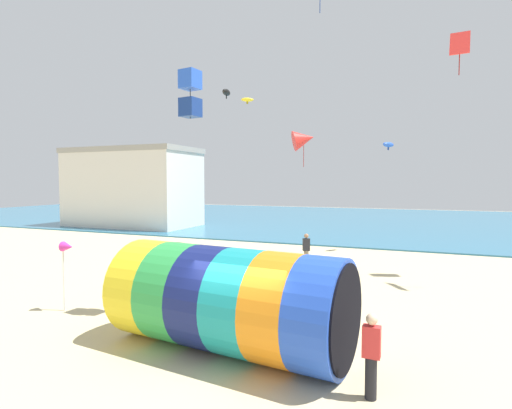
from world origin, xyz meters
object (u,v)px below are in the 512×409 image
at_px(kite_black_parafoil, 226,92).
at_px(kite_yellow_parafoil, 247,100).
at_px(bystander_near_water, 306,250).
at_px(kite_blue_box, 190,94).
at_px(kite_blue_parafoil, 388,145).
at_px(giant_inflatable_tube, 229,300).
at_px(kite_red_diamond, 460,44).
at_px(beach_flag, 67,249).
at_px(kite_handler, 371,355).
at_px(kite_red_delta, 304,139).

bearing_deg(kite_black_parafoil, kite_yellow_parafoil, 98.69).
relative_size(kite_yellow_parafoil, bystander_near_water, 0.53).
distance_m(kite_blue_box, kite_black_parafoil, 10.91).
height_order(kite_blue_parafoil, bystander_near_water, kite_blue_parafoil).
bearing_deg(kite_yellow_parafoil, kite_blue_parafoil, 1.89).
relative_size(kite_blue_parafoil, kite_black_parafoil, 0.96).
xyz_separation_m(giant_inflatable_tube, kite_blue_parafoil, (2.87, 17.28, 5.43)).
xyz_separation_m(giant_inflatable_tube, kite_red_diamond, (5.72, 5.22, 7.50)).
relative_size(kite_yellow_parafoil, kite_red_diamond, 0.66).
relative_size(kite_blue_box, beach_flag, 0.65).
distance_m(kite_black_parafoil, bystander_near_water, 10.26).
xyz_separation_m(kite_yellow_parafoil, kite_red_diamond, (12.37, -11.75, -1.38)).
relative_size(giant_inflatable_tube, kite_handler, 3.70).
distance_m(kite_blue_parafoil, bystander_near_water, 9.46).
xyz_separation_m(kite_blue_box, kite_black_parafoil, (-3.58, 10.03, 2.39)).
bearing_deg(kite_red_delta, bystander_near_water, -72.06).
xyz_separation_m(kite_blue_parafoil, bystander_near_water, (-3.58, -6.47, -5.89)).
xyz_separation_m(kite_red_diamond, kite_black_parafoil, (-11.62, 6.82, 0.81)).
distance_m(kite_red_diamond, beach_flag, 14.62).
xyz_separation_m(giant_inflatable_tube, kite_red_delta, (-1.70, 13.87, 5.61)).
relative_size(kite_blue_parafoil, beach_flag, 0.45).
bearing_deg(kite_red_delta, beach_flag, -110.27).
relative_size(kite_blue_parafoil, kite_red_diamond, 0.77).
distance_m(kite_blue_parafoil, kite_red_diamond, 12.57).
bearing_deg(kite_black_parafoil, beach_flag, -93.16).
relative_size(kite_blue_box, kite_yellow_parafoil, 1.70).
bearing_deg(kite_black_parafoil, kite_blue_box, -70.35).
bearing_deg(kite_blue_box, kite_black_parafoil, 109.65).
bearing_deg(kite_red_diamond, kite_red_delta, 130.63).
relative_size(kite_red_diamond, beach_flag, 0.58).
bearing_deg(bystander_near_water, giant_inflatable_tube, -86.24).
bearing_deg(kite_yellow_parafoil, giant_inflatable_tube, -68.61).
distance_m(kite_yellow_parafoil, kite_black_parafoil, 5.02).
height_order(kite_handler, beach_flag, beach_flag).
bearing_deg(kite_red_delta, kite_yellow_parafoil, 147.94).
xyz_separation_m(kite_red_diamond, bystander_near_water, (-6.43, 5.59, -7.96)).
distance_m(giant_inflatable_tube, kite_red_delta, 15.06).
distance_m(kite_handler, kite_blue_parafoil, 19.26).
distance_m(kite_handler, kite_black_parafoil, 18.45).
bearing_deg(kite_yellow_parafoil, kite_handler, -60.07).
bearing_deg(giant_inflatable_tube, beach_flag, 172.52).
bearing_deg(kite_red_delta, kite_handler, -70.01).
distance_m(kite_blue_parafoil, kite_black_parafoil, 10.61).
bearing_deg(beach_flag, kite_blue_parafoil, 60.27).
xyz_separation_m(kite_blue_box, beach_flag, (-4.20, -1.16, -5.14)).
height_order(kite_blue_parafoil, kite_red_delta, kite_red_delta).
relative_size(kite_red_delta, beach_flag, 0.98).
bearing_deg(beach_flag, kite_blue_box, 15.41).
height_order(kite_blue_box, kite_yellow_parafoil, kite_yellow_parafoil).
xyz_separation_m(kite_blue_box, kite_red_diamond, (8.03, 3.21, 1.57)).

